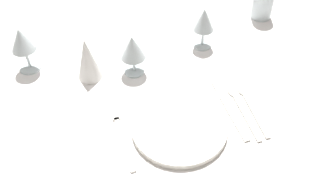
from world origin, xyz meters
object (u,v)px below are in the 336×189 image
spoon_dessert (250,104)px  wine_glass_left (132,48)px  wine_glass_centre (204,21)px  wine_glass_right (22,41)px  dinner_plate (180,128)px  drink_tumbler (263,4)px  napkin_folded (87,59)px  fork_outer (122,136)px  spoon_soup (241,106)px  dinner_knife (231,111)px

spoon_dessert → wine_glass_left: 0.39m
wine_glass_centre → wine_glass_left: size_ratio=1.07×
wine_glass_centre → wine_glass_left: wine_glass_centre is taller
wine_glass_left → wine_glass_right: bearing=162.3°
dinner_plate → drink_tumbler: size_ratio=2.39×
dinner_plate → napkin_folded: 0.35m
fork_outer → wine_glass_left: bearing=71.1°
fork_outer → spoon_dessert: (0.38, 0.02, 0.00)m
spoon_dessert → napkin_folded: 0.50m
spoon_soup → drink_tumbler: size_ratio=1.96×
drink_tumbler → dinner_plate: bearing=-135.0°
dinner_plate → wine_glass_left: wine_glass_left is taller
dinner_knife → wine_glass_left: wine_glass_left is taller
dinner_knife → wine_glass_centre: size_ratio=1.62×
spoon_dessert → drink_tumbler: bearing=61.6°
fork_outer → napkin_folded: 0.27m
dinner_knife → napkin_folded: napkin_folded is taller
dinner_knife → spoon_dessert: size_ratio=1.14×
drink_tumbler → napkin_folded: 0.67m
spoon_dessert → wine_glass_centre: bearing=98.5°
spoon_soup → wine_glass_centre: 0.32m
dinner_knife → napkin_folded: (-0.37, 0.25, 0.07)m
dinner_plate → spoon_soup: 0.20m
dinner_knife → wine_glass_left: size_ratio=1.73×
spoon_soup → wine_glass_right: 0.68m
wine_glass_centre → drink_tumbler: wine_glass_centre is taller
fork_outer → wine_glass_left: size_ratio=1.62×
wine_glass_left → napkin_folded: 0.14m
fork_outer → spoon_soup: spoon_soup is taller
wine_glass_left → drink_tumbler: size_ratio=1.25×
dinner_knife → napkin_folded: 0.45m
wine_glass_left → napkin_folded: bearing=175.5°
drink_tumbler → napkin_folded: (-0.65, -0.16, 0.02)m
wine_glass_right → napkin_folded: bearing=-26.6°
wine_glass_right → dinner_plate: bearing=-43.6°
spoon_dessert → spoon_soup: bearing=-179.7°
fork_outer → wine_glass_right: 0.43m
wine_glass_centre → dinner_plate: bearing=-118.1°
wine_glass_right → napkin_folded: size_ratio=1.05×
wine_glass_centre → wine_glass_right: wine_glass_right is taller
spoon_dessert → napkin_folded: napkin_folded is taller
dinner_knife → spoon_dessert: (0.06, 0.01, -0.00)m
dinner_knife → drink_tumbler: drink_tumbler is taller
spoon_soup → drink_tumbler: bearing=58.5°
wine_glass_left → wine_glass_right: size_ratio=0.90×
dinner_plate → wine_glass_right: 0.54m
fork_outer → wine_glass_right: (-0.23, 0.35, 0.10)m
fork_outer → dinner_knife: same height
dinner_knife → wine_glass_centre: wine_glass_centre is taller
spoon_soup → wine_glass_left: bearing=138.6°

